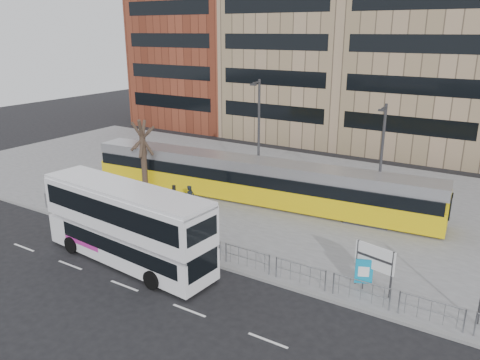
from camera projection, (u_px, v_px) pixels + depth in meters
The scene contains 15 objects.
ground at pixel (206, 263), 25.09m from camera, with size 120.00×120.00×0.00m, color black.
plaza at pixel (300, 197), 34.76m from camera, with size 64.00×24.00×0.15m, color slate.
kerb at pixel (206, 262), 25.10m from camera, with size 64.00×0.25×0.17m, color gray.
building_row at pixel (411, 20), 48.05m from camera, with size 70.40×18.40×31.20m.
pedestrian_barrier at pixel (242, 252), 24.18m from camera, with size 32.07×0.07×1.10m.
road_markings at pixel (172, 304), 21.35m from camera, with size 62.00×0.12×0.01m, color white.
double_decker_bus at pixel (126, 222), 24.60m from camera, with size 10.78×3.33×4.25m.
tram at pixel (252, 180), 33.54m from camera, with size 26.24×4.75×3.08m.
station_sign at pixel (375, 260), 21.72m from camera, with size 1.97×0.53×2.30m.
ad_panel at pixel (364, 272), 22.04m from camera, with size 0.78×0.39×1.55m.
pedestrian at pixel (190, 199), 31.53m from camera, with size 0.68×0.45×1.86m, color black.
traffic_light_west at pixel (174, 203), 27.80m from camera, with size 0.20×0.23×3.10m.
lamp_post_west at pixel (258, 134), 33.79m from camera, with size 0.45×1.04×8.52m.
lamp_post_east at pixel (381, 156), 29.86m from camera, with size 0.45×1.04×7.46m.
bare_tree at pixel (141, 117), 34.40m from camera, with size 4.88×4.88×7.92m.
Camera 1 is at (13.49, -18.13, 11.92)m, focal length 35.00 mm.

